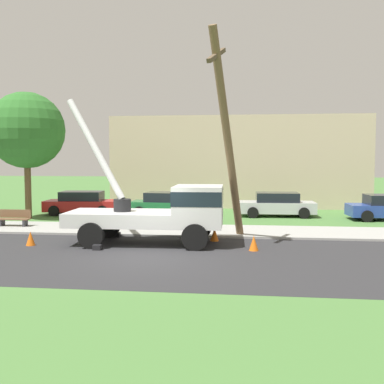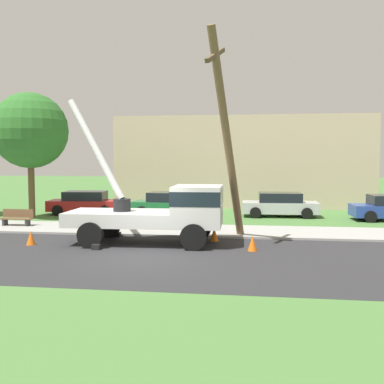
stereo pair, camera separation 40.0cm
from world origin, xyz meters
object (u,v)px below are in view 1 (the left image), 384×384
Objects in this scene: park_bench at (14,219)px; utility_truck at (166,209)px; traffic_cone_curbside at (214,234)px; parked_sedan_silver at (277,204)px; traffic_cone_behind at (31,238)px; roadside_tree_far at (27,131)px; traffic_cone_ahead at (254,243)px; leaning_utility_pole at (227,138)px; parked_sedan_green at (167,204)px; parked_sedan_red at (82,203)px.

utility_truck is at bearing -22.25° from park_bench.
park_bench reaches higher than traffic_cone_curbside.
parked_sedan_silver is 2.78× the size of park_bench.
roadside_tree_far is at bearing 116.67° from traffic_cone_behind.
park_bench is at bearing 159.63° from traffic_cone_ahead.
leaning_utility_pole is 1.84× the size of parked_sedan_green.
utility_truck is 0.82× the size of leaning_utility_pole.
traffic_cone_behind is at bearing -134.18° from parked_sedan_silver.
parked_sedan_silver is (3.10, 8.68, 0.43)m from traffic_cone_curbside.
traffic_cone_behind is 0.08× the size of roadside_tree_far.
traffic_cone_ahead is at bearing -44.34° from parked_sedan_red.
traffic_cone_curbside is 13.36m from roadside_tree_far.
roadside_tree_far is at bearing 143.53° from utility_truck.
leaning_utility_pole is 14.91× the size of traffic_cone_curbside.
traffic_cone_behind and traffic_cone_curbside have the same top height.
leaning_utility_pole is 10.08m from parked_sedan_silver.
leaning_utility_pole reaches higher than traffic_cone_behind.
parked_sedan_silver reaches higher than traffic_cone_ahead.
parked_sedan_green is (5.33, -0.14, 0.00)m from parked_sedan_red.
traffic_cone_curbside is at bearing 142.75° from leaning_utility_pole.
roadside_tree_far is at bearing -163.87° from parked_sedan_green.
roadside_tree_far reaches higher than park_bench.
leaning_utility_pole is 1.17× the size of roadside_tree_far.
traffic_cone_ahead is at bearing -49.33° from traffic_cone_curbside.
traffic_cone_behind is at bearing -169.43° from utility_truck.
roadside_tree_far is (-7.63, -2.21, 4.29)m from parked_sedan_green.
traffic_cone_ahead is at bearing -15.75° from utility_truck.
utility_truck is 2.36m from traffic_cone_curbside.
traffic_cone_ahead is at bearing -31.53° from roadside_tree_far.
roadside_tree_far is (-3.89, 7.75, 4.72)m from traffic_cone_behind.
traffic_cone_curbside is (-0.53, 0.40, -3.98)m from leaning_utility_pole.
parked_sedan_red and parked_sedan_green have the same top height.
park_bench is 0.22× the size of roadside_tree_far.
park_bench is at bearing 166.17° from traffic_cone_curbside.
traffic_cone_behind is at bearing -169.26° from leaning_utility_pole.
parked_sedan_green reaches higher than park_bench.
utility_truck is 9.13m from parked_sedan_green.
traffic_cone_behind is (-5.26, -0.98, -1.13)m from utility_truck.
parked_sedan_silver is at bearing 62.48° from utility_truck.
traffic_cone_curbside is 0.35× the size of park_bench.
parked_sedan_green is at bearing -1.52° from parked_sedan_red.
utility_truck is 3.78m from traffic_cone_ahead.
parked_sedan_red is 5.33m from parked_sedan_green.
parked_sedan_red is at bearing 136.68° from traffic_cone_curbside.
parked_sedan_silver is (4.98, 9.55, -0.70)m from utility_truck.
roadside_tree_far is (-12.63, 7.75, 4.72)m from traffic_cone_ahead.
leaning_utility_pole is at bearing 11.12° from utility_truck.
traffic_cone_ahead is 0.12× the size of parked_sedan_red.
utility_truck reaches higher than parked_sedan_green.
leaning_utility_pole is at bearing -105.79° from parked_sedan_silver.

